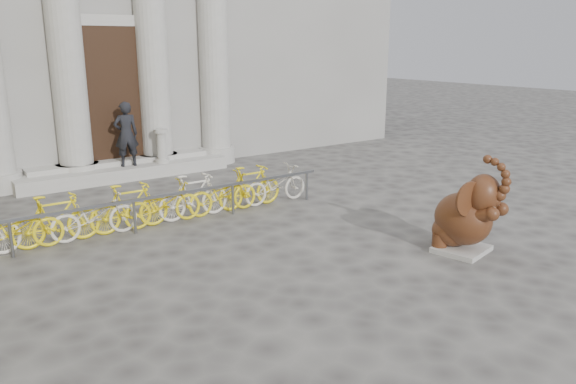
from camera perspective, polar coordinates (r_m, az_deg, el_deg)
ground at (r=8.90m, az=5.13°, el=-10.09°), size 80.00×80.00×0.00m
entrance_steps at (r=16.75m, az=-16.24°, el=2.02°), size 6.00×1.20×0.36m
elephant_statue at (r=10.75m, az=17.61°, el=-2.43°), size 1.22×1.46×1.86m
bike_rack at (r=11.93m, az=-15.80°, el=-1.48°), size 9.15×0.53×1.00m
pedestrian at (r=16.45m, az=-16.12°, el=5.67°), size 0.72×0.53×1.82m
balustrade_post at (r=16.71m, az=-12.71°, el=4.44°), size 0.40×0.40×0.98m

